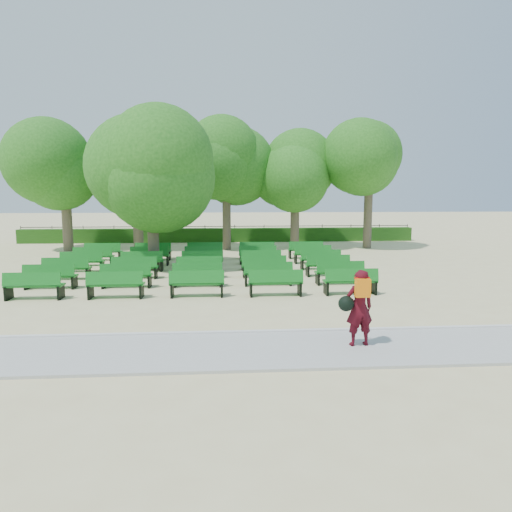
{
  "coord_description": "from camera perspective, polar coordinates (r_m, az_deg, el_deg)",
  "views": [
    {
      "loc": [
        0.25,
        -16.37,
        3.24
      ],
      "look_at": [
        1.35,
        -1.0,
        1.1
      ],
      "focal_mm": 32.0,
      "sensor_mm": 36.0,
      "label": 1
    }
  ],
  "objects": [
    {
      "name": "ground",
      "position": [
        16.69,
        -4.87,
        -3.32
      ],
      "size": [
        120.0,
        120.0,
        0.0
      ],
      "primitive_type": "plane",
      "color": "#D1C38A"
    },
    {
      "name": "hedge",
      "position": [
        30.5,
        -4.54,
        2.63
      ],
      "size": [
        26.0,
        0.7,
        0.9
      ],
      "primitive_type": "cube",
      "color": "#204F14",
      "rests_on": "ground"
    },
    {
      "name": "tree_line",
      "position": [
        26.57,
        -4.59,
        0.87
      ],
      "size": [
        21.8,
        6.8,
        7.04
      ],
      "primitive_type": null,
      "color": "#2C721E",
      "rests_on": "ground"
    },
    {
      "name": "fence",
      "position": [
        30.95,
        -4.53,
        1.87
      ],
      "size": [
        26.0,
        0.1,
        1.02
      ],
      "primitive_type": null,
      "color": "black",
      "rests_on": "ground"
    },
    {
      "name": "bench_array",
      "position": [
        18.49,
        -6.79,
        -1.97
      ],
      "size": [
        1.75,
        0.68,
        1.08
      ],
      "rotation": [
        0.0,
        0.0,
        -0.09
      ],
      "color": "#136F1C",
      "rests_on": "ground"
    },
    {
      "name": "person",
      "position": [
        9.76,
        12.68,
        -6.2
      ],
      "size": [
        0.77,
        0.48,
        1.61
      ],
      "rotation": [
        0.0,
        0.0,
        3.26
      ],
      "color": "#420912",
      "rests_on": "ground"
    },
    {
      "name": "tree_among",
      "position": [
        19.65,
        -12.96,
        10.26
      ],
      "size": [
        4.58,
        4.58,
        6.2
      ],
      "color": "brown",
      "rests_on": "ground"
    },
    {
      "name": "curb",
      "position": [
        10.62,
        -5.31,
        -9.61
      ],
      "size": [
        30.0,
        0.12,
        0.1
      ],
      "primitive_type": "cube",
      "color": "silver",
      "rests_on": "ground"
    },
    {
      "name": "paving",
      "position": [
        9.53,
        -5.45,
        -11.8
      ],
      "size": [
        30.0,
        2.2,
        0.06
      ],
      "primitive_type": "cube",
      "color": "#ABACA7",
      "rests_on": "ground"
    }
  ]
}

